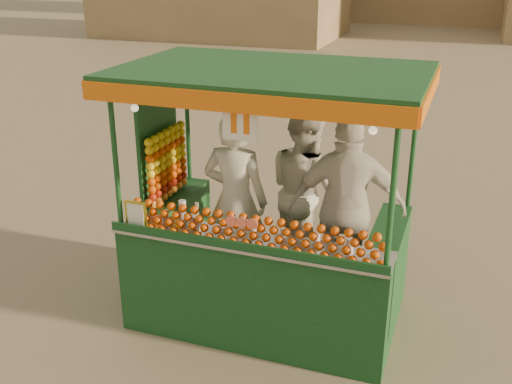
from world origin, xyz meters
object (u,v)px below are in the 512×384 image
(vendor_middle, at_px, (305,191))
(juice_cart, at_px, (259,245))
(vendor_right, at_px, (347,209))
(vendor_left, at_px, (236,201))

(vendor_middle, bearing_deg, juice_cart, 109.73)
(juice_cart, height_order, vendor_middle, juice_cart)
(juice_cart, height_order, vendor_right, juice_cart)
(juice_cart, height_order, vendor_left, juice_cart)
(vendor_right, bearing_deg, vendor_left, -8.10)
(juice_cart, relative_size, vendor_middle, 1.55)
(vendor_middle, distance_m, vendor_right, 0.67)
(vendor_left, relative_size, vendor_middle, 1.01)
(vendor_left, distance_m, vendor_middle, 0.76)
(juice_cart, distance_m, vendor_right, 0.92)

